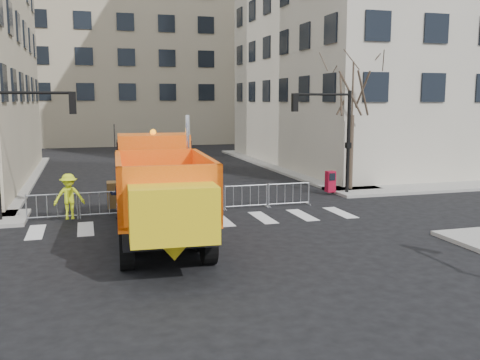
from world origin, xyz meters
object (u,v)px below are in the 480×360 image
object	(u,v)px
newspaper_box	(330,181)
worker	(69,196)
cop_c	(160,195)
cop_a	(128,194)
cop_b	(122,195)
plow_truck	(159,188)

from	to	relation	value
newspaper_box	worker	bearing A→B (deg)	-170.91
worker	newspaper_box	xyz separation A→B (m)	(12.97, 2.98, -0.37)
cop_c	newspaper_box	xyz separation A→B (m)	(9.28, 2.78, -0.23)
cop_a	worker	world-z (taller)	cop_a
cop_c	cop_a	bearing A→B (deg)	-35.63
cop_b	cop_c	size ratio (longest dim) A/B	1.07
cop_a	cop_c	distance (m)	1.33
plow_truck	newspaper_box	xyz separation A→B (m)	(9.88, 7.14, -1.24)
cop_c	worker	world-z (taller)	worker
worker	newspaper_box	size ratio (longest dim) A/B	1.68
cop_a	plow_truck	bearing A→B (deg)	60.89
cop_b	newspaper_box	xyz separation A→B (m)	(10.89, 2.78, -0.29)
cop_a	cop_b	world-z (taller)	cop_a
cop_b	worker	world-z (taller)	worker
cop_b	worker	size ratio (longest dim) A/B	1.08
plow_truck	worker	world-z (taller)	plow_truck
plow_truck	cop_c	size ratio (longest dim) A/B	6.15
plow_truck	cop_c	distance (m)	4.52
cop_c	worker	bearing A→B (deg)	-32.53
cop_a	newspaper_box	world-z (taller)	cop_a
cop_a	newspaper_box	xyz separation A→B (m)	(10.61, 2.78, -0.32)
cop_a	worker	xyz separation A→B (m)	(-2.36, -0.20, 0.05)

